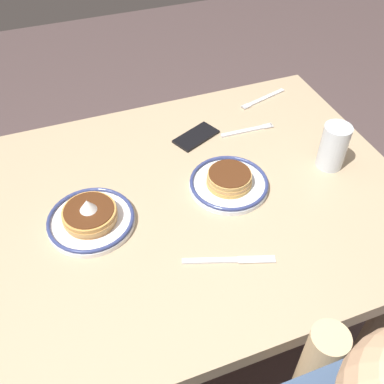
# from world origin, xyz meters

# --- Properties ---
(ground_plane) EXTENTS (6.00, 6.00, 0.00)m
(ground_plane) POSITION_xyz_m (0.00, 0.00, 0.00)
(ground_plane) COLOR #4A3B3A
(dining_table) EXTENTS (1.21, 0.93, 0.75)m
(dining_table) POSITION_xyz_m (0.00, 0.00, 0.65)
(dining_table) COLOR tan
(dining_table) RESTS_ON ground_plane
(plate_near_main) EXTENTS (0.22, 0.22, 0.05)m
(plate_near_main) POSITION_xyz_m (-0.11, 0.00, 0.77)
(plate_near_main) COLOR white
(plate_near_main) RESTS_ON dining_table
(plate_center_pancakes) EXTENTS (0.23, 0.23, 0.09)m
(plate_center_pancakes) POSITION_xyz_m (0.28, 0.00, 0.77)
(plate_center_pancakes) COLOR white
(plate_center_pancakes) RESTS_ON dining_table
(drinking_glass) EXTENTS (0.08, 0.08, 0.14)m
(drinking_glass) POSITION_xyz_m (-0.43, 0.02, 0.81)
(drinking_glass) COLOR silver
(drinking_glass) RESTS_ON dining_table
(cell_phone) EXTENTS (0.16, 0.12, 0.01)m
(cell_phone) POSITION_xyz_m (-0.11, -0.24, 0.76)
(cell_phone) COLOR black
(cell_phone) RESTS_ON dining_table
(fork_near) EXTENTS (0.18, 0.02, 0.01)m
(fork_near) POSITION_xyz_m (-0.27, -0.21, 0.76)
(fork_near) COLOR silver
(fork_near) RESTS_ON dining_table
(fork_far) EXTENTS (0.19, 0.07, 0.01)m
(fork_far) POSITION_xyz_m (-0.40, -0.36, 0.76)
(fork_far) COLOR silver
(fork_far) RESTS_ON dining_table
(butter_knife) EXTENTS (0.22, 0.09, 0.01)m
(butter_knife) POSITION_xyz_m (-0.01, 0.23, 0.76)
(butter_knife) COLOR silver
(butter_knife) RESTS_ON dining_table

